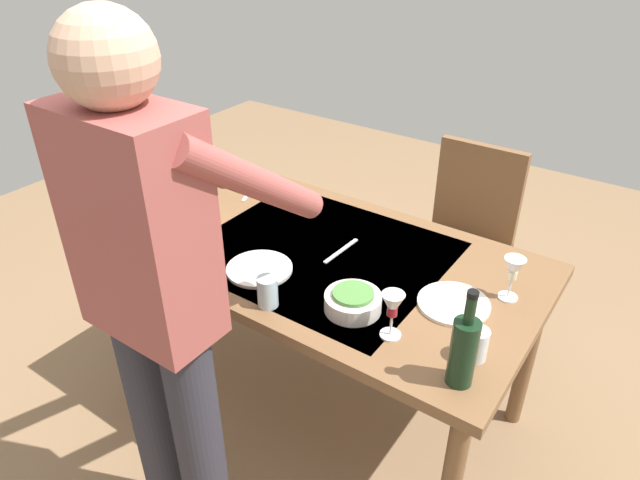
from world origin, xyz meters
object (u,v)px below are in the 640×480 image
(wine_glass_left, at_px, (513,271))
(serving_bowl_pasta, at_px, (176,215))
(wine_glass_right, at_px, (393,307))
(person_server, at_px, (157,296))
(dinner_plate_far, at_px, (454,304))
(chair_near, at_px, (465,231))
(dinner_plate_near, at_px, (259,269))
(water_cup_near_right, at_px, (476,344))
(wine_bottle, at_px, (463,350))
(side_bowl_salad, at_px, (353,301))
(dining_table, at_px, (320,269))
(water_cup_near_left, at_px, (268,292))

(wine_glass_left, height_order, serving_bowl_pasta, wine_glass_left)
(wine_glass_right, bearing_deg, serving_bowl_pasta, -6.27)
(wine_glass_left, xyz_separation_m, serving_bowl_pasta, (1.25, 0.27, -0.07))
(person_server, xyz_separation_m, dinner_plate_far, (-0.56, -0.68, -0.21))
(chair_near, distance_m, dinner_plate_near, 1.12)
(chair_near, relative_size, water_cup_near_right, 9.37)
(person_server, distance_m, wine_bottle, 0.81)
(wine_glass_left, height_order, dinner_plate_far, wine_glass_left)
(wine_glass_left, xyz_separation_m, side_bowl_salad, (0.38, 0.34, -0.07))
(person_server, height_order, side_bowl_salad, person_server)
(wine_glass_left, bearing_deg, wine_glass_right, 59.68)
(person_server, xyz_separation_m, wine_bottle, (-0.71, -0.38, -0.10))
(wine_bottle, relative_size, wine_glass_right, 1.96)
(person_server, distance_m, wine_glass_right, 0.65)
(wine_bottle, bearing_deg, chair_near, -69.63)
(dining_table, height_order, wine_glass_left, wine_glass_left)
(wine_glass_right, relative_size, side_bowl_salad, 0.84)
(side_bowl_salad, bearing_deg, dining_table, -38.31)
(dining_table, xyz_separation_m, wine_bottle, (-0.67, 0.32, 0.19))
(wine_glass_right, bearing_deg, dining_table, -30.95)
(dinner_plate_near, bearing_deg, dinner_plate_far, -162.41)
(water_cup_near_right, xyz_separation_m, side_bowl_salad, (0.40, 0.01, -0.02))
(wine_bottle, bearing_deg, serving_bowl_pasta, -7.72)
(chair_near, xyz_separation_m, dinner_plate_near, (0.35, 1.04, 0.23))
(chair_near, xyz_separation_m, water_cup_near_left, (0.21, 1.17, 0.27))
(wine_bottle, distance_m, dinner_plate_near, 0.79)
(chair_near, xyz_separation_m, wine_glass_left, (-0.41, 0.70, 0.32))
(chair_near, distance_m, water_cup_near_left, 1.22)
(chair_near, xyz_separation_m, person_server, (0.28, 1.52, 0.43))
(wine_glass_right, distance_m, water_cup_near_left, 0.40)
(chair_near, bearing_deg, water_cup_near_right, 112.35)
(dining_table, xyz_separation_m, water_cup_near_right, (-0.67, 0.21, 0.12))
(dining_table, height_order, person_server, person_server)
(wine_glass_right, xyz_separation_m, serving_bowl_pasta, (1.02, -0.11, -0.07))
(person_server, bearing_deg, serving_bowl_pasta, -44.79)
(wine_glass_left, distance_m, serving_bowl_pasta, 1.28)
(wine_glass_left, height_order, water_cup_near_left, wine_glass_left)
(dining_table, relative_size, dinner_plate_near, 6.86)
(serving_bowl_pasta, bearing_deg, dinner_plate_near, 171.77)
(person_server, bearing_deg, wine_bottle, -151.74)
(person_server, bearing_deg, chair_near, -100.60)
(dinner_plate_near, xyz_separation_m, dinner_plate_far, (-0.63, -0.20, 0.00))
(dining_table, distance_m, side_bowl_salad, 0.37)
(chair_near, bearing_deg, wine_glass_left, 120.04)
(dinner_plate_near, bearing_deg, side_bowl_salad, 179.83)
(water_cup_near_right, relative_size, dinner_plate_near, 0.42)
(wine_bottle, height_order, water_cup_near_left, wine_bottle)
(wine_glass_left, height_order, wine_glass_right, same)
(wine_glass_right, bearing_deg, dinner_plate_far, -111.20)
(person_server, bearing_deg, wine_glass_left, -130.15)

